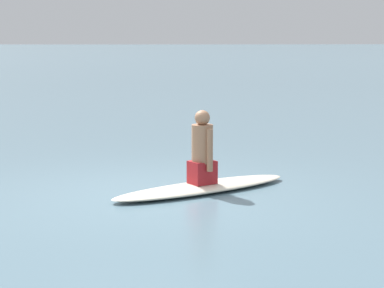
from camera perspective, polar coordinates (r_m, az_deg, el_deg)
The scene contains 3 objects.
ground_plane at distance 9.11m, azimuth -3.60°, elevation -4.20°, with size 400.00×400.00×0.00m, color slate.
surfboard at distance 9.25m, azimuth 0.85°, elevation -3.64°, with size 2.74×0.63×0.11m, color silver.
person_paddler at distance 9.16m, azimuth 0.86°, elevation -0.55°, with size 0.42×0.41×1.00m.
Camera 1 is at (0.14, -8.87, 2.06)m, focal length 63.87 mm.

